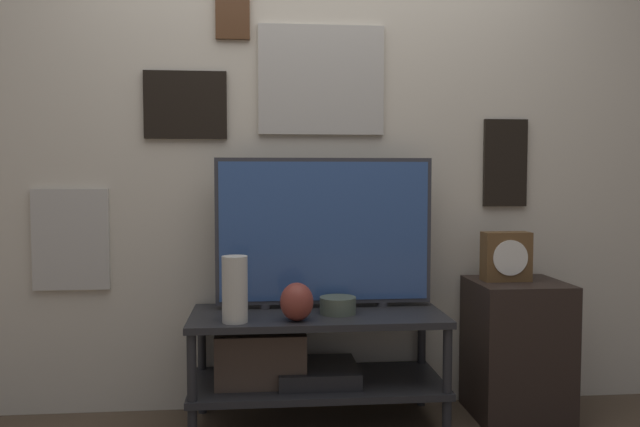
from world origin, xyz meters
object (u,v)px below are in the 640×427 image
(vase_urn_stoneware, at_px, (297,302))
(vase_wide_bowl, at_px, (338,305))
(television, at_px, (324,231))
(vase_tall_ceramic, at_px, (235,289))
(mantel_clock, at_px, (506,256))

(vase_urn_stoneware, relative_size, vase_wide_bowl, 1.00)
(vase_wide_bowl, bearing_deg, vase_urn_stoneware, -147.46)
(vase_urn_stoneware, bearing_deg, television, 60.80)
(television, relative_size, vase_wide_bowl, 6.17)
(vase_tall_ceramic, height_order, mantel_clock, mantel_clock)
(television, relative_size, vase_urn_stoneware, 6.17)
(vase_tall_ceramic, height_order, vase_wide_bowl, vase_tall_ceramic)
(vase_tall_ceramic, relative_size, mantel_clock, 1.21)
(vase_tall_ceramic, relative_size, vase_urn_stoneware, 1.72)
(television, distance_m, vase_urn_stoneware, 0.40)
(vase_urn_stoneware, bearing_deg, vase_tall_ceramic, -179.70)
(television, distance_m, vase_wide_bowl, 0.35)
(television, distance_m, vase_tall_ceramic, 0.53)
(vase_tall_ceramic, bearing_deg, television, 32.55)
(vase_tall_ceramic, height_order, vase_urn_stoneware, vase_tall_ceramic)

